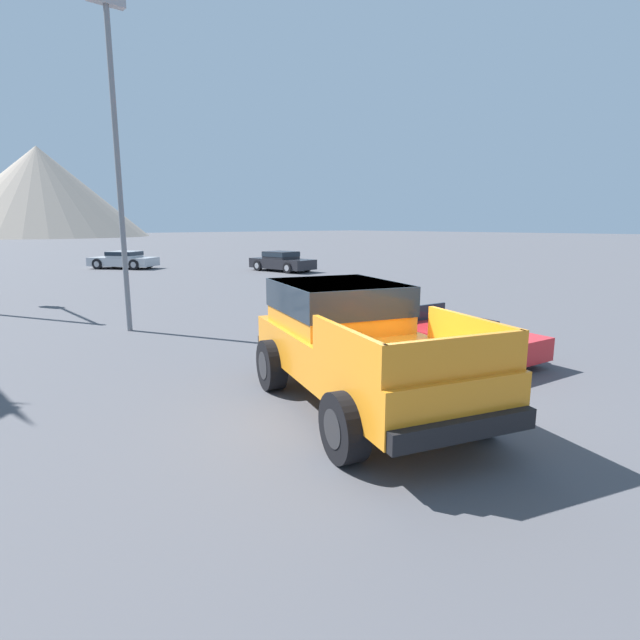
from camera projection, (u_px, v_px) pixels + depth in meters
ground_plane at (371, 404)px, 8.02m from camera, size 320.00×320.00×0.00m
orange_pickup_truck at (354, 338)px, 7.93m from camera, size 3.46×5.37×1.90m
red_convertible_car at (437, 334)px, 11.25m from camera, size 2.44×4.78×1.00m
parked_car_silver at (124, 260)px, 32.46m from camera, size 3.95×4.44×1.13m
parked_car_dark at (282, 261)px, 30.65m from camera, size 2.24×4.42×1.21m
street_lamp_post at (116, 141)px, 12.67m from camera, size 0.90×0.24×8.28m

